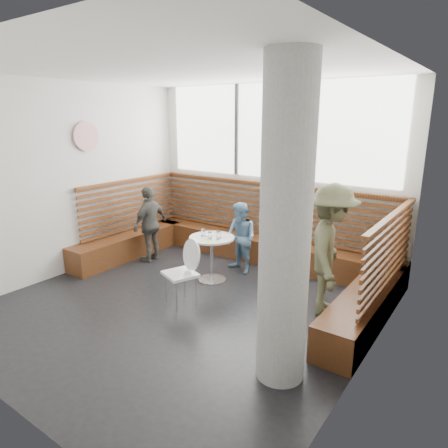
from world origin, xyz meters
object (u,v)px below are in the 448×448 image
Objects in this scene: cafe_table at (212,249)px; adult_man at (330,251)px; child_left at (150,224)px; child_back at (241,238)px; cafe_chair at (183,266)px; concrete_column at (285,229)px.

adult_man is (1.96, 0.04, 0.36)m from cafe_table.
cafe_table is at bearing 72.15° from adult_man.
cafe_table is 1.53m from child_left.
cafe_chair is at bearing -73.26° from child_back.
adult_man reaches higher than cafe_chair.
adult_man is at bearing 1.05° from cafe_table.
concrete_column is at bearing -37.24° from cafe_table.
cafe_table is at bearing -88.96° from child_back.
concrete_column is at bearing 1.62° from cafe_chair.
concrete_column is 2.82m from cafe_table.
child_left is (-3.59, 1.70, -0.90)m from concrete_column.
child_left is at bearing 154.69° from concrete_column.
adult_man is 1.47× the size of child_back.
child_left reaches higher than cafe_chair.
child_back is (0.02, 1.46, 0.06)m from cafe_chair.
adult_man reaches higher than child_left.
cafe_table is 0.42× the size of adult_man.
concrete_column reaches higher than child_back.
concrete_column is 1.78× the size of adult_man.
child_back is (-1.90, 2.17, -0.99)m from concrete_column.
child_back is 1.76m from child_left.
concrete_column is at bearing -31.06° from child_back.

